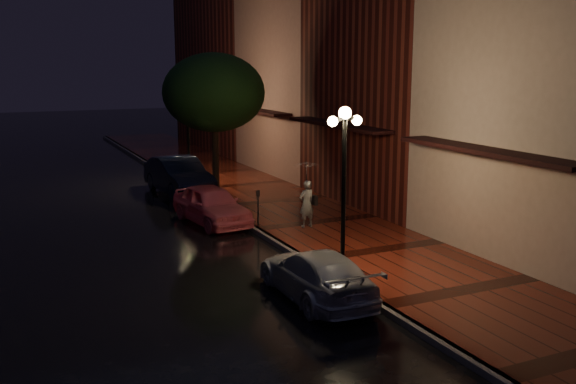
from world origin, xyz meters
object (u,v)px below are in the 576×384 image
street_tree (214,95)px  navy_car (179,176)px  pink_car (212,205)px  woman_with_umbrella (307,184)px  silver_car (316,274)px  streetlamp_far (188,129)px  streetlamp_near (344,180)px  parking_meter (258,205)px

street_tree → navy_car: street_tree is taller
street_tree → pink_car: size_ratio=1.46×
pink_car → woman_with_umbrella: (2.54, -2.33, 0.93)m
pink_car → silver_car: (-0.05, -8.00, -0.08)m
streetlamp_far → woman_with_umbrella: 9.58m
street_tree → woman_with_umbrella: bearing=-81.4°
streetlamp_near → parking_meter: size_ratio=3.54×
streetlamp_near → street_tree: (0.26, 10.99, 1.64)m
street_tree → woman_with_umbrella: street_tree is taller
street_tree → woman_with_umbrella: 7.02m
navy_car → parking_meter: navy_car is taller
parking_meter → silver_car: bearing=-97.2°
streetlamp_far → pink_car: (-1.31, -7.12, -1.93)m
streetlamp_near → silver_car: size_ratio=1.06×
streetlamp_far → silver_car: 15.31m
street_tree → woman_with_umbrella: size_ratio=2.63×
silver_car → navy_car: bearing=-90.3°
streetlamp_far → navy_car: size_ratio=0.90×
pink_car → silver_car: bearing=-97.4°
woman_with_umbrella → parking_meter: 1.78m
streetlamp_near → silver_car: 2.67m
streetlamp_near → navy_car: bearing=94.4°
silver_car → parking_meter: 6.55m
navy_car → streetlamp_near: bearing=-89.9°
silver_car → streetlamp_far: bearing=-93.7°
navy_car → street_tree: bearing=-52.8°
streetlamp_near → navy_car: size_ratio=0.90×
street_tree → silver_car: street_tree is taller
parking_meter → street_tree: bearing=88.3°
silver_car → parking_meter: bearing=-98.8°
navy_car → woman_with_umbrella: (2.18, -7.80, 0.82)m
navy_car → silver_car: bearing=-96.1°
silver_car → parking_meter: (1.16, 6.44, 0.30)m
woman_with_umbrella → parking_meter: bearing=-37.1°
pink_car → street_tree: bearing=62.1°
streetlamp_far → pink_car: bearing=-100.4°
silver_car → parking_meter: size_ratio=3.34×
streetlamp_far → silver_car: bearing=-95.1°
streetlamp_near → streetlamp_far: 14.00m
streetlamp_near → silver_car: (-1.36, -1.11, -2.01)m
streetlamp_far → street_tree: 3.44m
streetlamp_far → streetlamp_near: bearing=-90.0°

